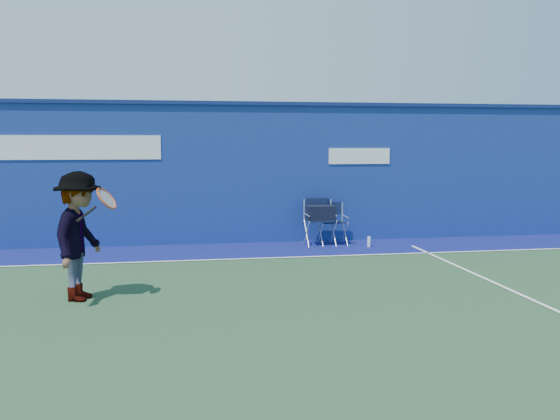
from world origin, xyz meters
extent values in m
plane|color=#254628|center=(0.00, 0.00, 0.00)|extent=(80.00, 80.00, 0.00)
cube|color=navy|center=(0.00, 5.20, 1.50)|extent=(24.00, 0.40, 3.00)
cube|color=navy|center=(0.00, 5.20, 3.04)|extent=(24.00, 0.50, 0.08)
cube|color=white|center=(-3.00, 4.99, 2.10)|extent=(4.50, 0.02, 0.50)
cube|color=white|center=(3.60, 4.99, 1.90)|extent=(1.40, 0.02, 0.35)
cube|color=#0D1558|center=(0.00, 4.10, 0.00)|extent=(24.00, 1.80, 0.01)
cube|color=white|center=(0.00, 3.20, 0.01)|extent=(24.00, 0.06, 0.01)
cube|color=#0F1A39|center=(2.59, 4.46, 0.54)|extent=(0.52, 0.44, 0.03)
cube|color=silver|center=(2.59, 4.72, 0.76)|extent=(0.59, 0.03, 0.43)
cube|color=#0F1A39|center=(2.59, 4.72, 0.84)|extent=(0.52, 0.03, 0.30)
cube|color=black|center=(2.59, 4.43, 0.70)|extent=(0.59, 0.35, 0.32)
cube|color=#0F1A39|center=(2.59, 4.72, 0.89)|extent=(0.43, 0.06, 0.24)
cube|color=#0F1A39|center=(2.89, 4.54, 0.49)|extent=(0.48, 0.40, 0.03)
cube|color=silver|center=(2.89, 4.77, 0.69)|extent=(0.54, 0.02, 0.39)
cube|color=#0F1A39|center=(2.89, 4.77, 0.77)|extent=(0.48, 0.03, 0.28)
cylinder|color=white|center=(3.56, 4.08, 0.11)|extent=(0.07, 0.07, 0.23)
imported|color=#EA4738|center=(-1.75, 0.72, 0.91)|extent=(0.92, 1.29, 1.81)
torus|color=#BB3F18|center=(-1.35, 0.60, 1.44)|extent=(0.34, 0.43, 0.32)
cylinder|color=gray|center=(-1.35, 0.60, 1.44)|extent=(0.27, 0.35, 0.25)
cylinder|color=black|center=(-1.61, 0.52, 1.24)|extent=(0.29, 0.12, 0.23)
camera|label=1|loc=(-0.32, -7.80, 2.21)|focal=38.00mm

